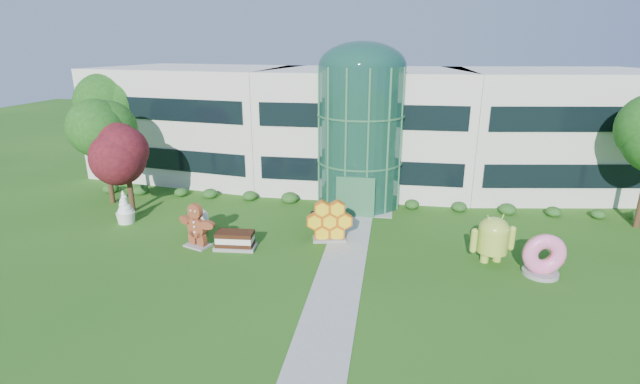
% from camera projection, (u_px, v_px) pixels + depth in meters
% --- Properties ---
extents(ground, '(140.00, 140.00, 0.00)m').
position_uv_depth(ground, '(339.00, 279.00, 23.12)').
color(ground, '#215114').
rests_on(ground, ground).
extents(building, '(46.00, 15.00, 9.30)m').
position_uv_depth(building, '(366.00, 127.00, 38.63)').
color(building, beige).
rests_on(building, ground).
extents(atrium, '(6.00, 6.00, 9.80)m').
position_uv_depth(atrium, '(360.00, 137.00, 32.91)').
color(atrium, '#194738').
rests_on(atrium, ground).
extents(walkway, '(2.40, 20.00, 0.04)m').
position_uv_depth(walkway, '(343.00, 261.00, 25.00)').
color(walkway, '#9E9E93').
rests_on(walkway, ground).
extents(tree_red, '(4.00, 4.00, 6.00)m').
position_uv_depth(tree_red, '(128.00, 170.00, 31.65)').
color(tree_red, '#3F0C14').
rests_on(tree_red, ground).
extents(trees_backdrop, '(52.00, 8.00, 8.40)m').
position_uv_depth(trees_backdrop, '(361.00, 144.00, 34.06)').
color(trees_backdrop, '#1D4310').
rests_on(trees_backdrop, ground).
extents(android_green, '(3.03, 2.47, 2.96)m').
position_uv_depth(android_green, '(493.00, 236.00, 24.62)').
color(android_green, '#A2BE3C').
rests_on(android_green, ground).
extents(android_black, '(2.25, 1.94, 2.15)m').
position_uv_depth(android_black, '(323.00, 219.00, 28.15)').
color(android_black, black).
rests_on(android_black, ground).
extents(donut, '(2.32, 1.35, 2.28)m').
position_uv_depth(donut, '(543.00, 254.00, 23.27)').
color(donut, '#DC5392').
rests_on(donut, ground).
extents(gingerbread, '(3.08, 2.05, 2.66)m').
position_uv_depth(gingerbread, '(196.00, 225.00, 26.53)').
color(gingerbread, brown).
rests_on(gingerbread, ground).
extents(ice_cream_sandwich, '(2.40, 1.32, 1.04)m').
position_uv_depth(ice_cream_sandwich, '(235.00, 240.00, 26.47)').
color(ice_cream_sandwich, black).
rests_on(ice_cream_sandwich, ground).
extents(honeycomb, '(3.05, 1.61, 2.28)m').
position_uv_depth(honeycomb, '(330.00, 223.00, 27.39)').
color(honeycomb, yellow).
rests_on(honeycomb, ground).
extents(froyo, '(1.53, 1.53, 2.19)m').
position_uv_depth(froyo, '(125.00, 207.00, 30.17)').
color(froyo, white).
rests_on(froyo, ground).
extents(cupcake, '(1.70, 1.70, 1.55)m').
position_uv_depth(cupcake, '(199.00, 220.00, 28.73)').
color(cupcake, white).
rests_on(cupcake, ground).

